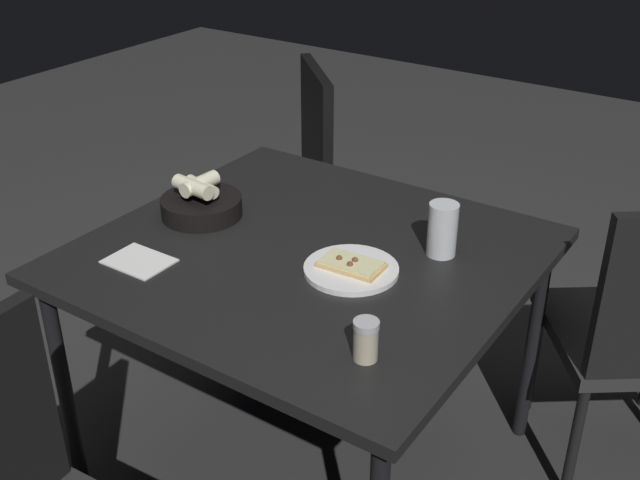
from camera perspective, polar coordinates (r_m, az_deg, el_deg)
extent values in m
plane|color=#2D2D2D|center=(2.41, -0.79, -15.53)|extent=(8.00, 8.00, 0.00)
cube|color=black|center=(1.99, -0.92, -1.12)|extent=(1.08, 1.02, 0.03)
cylinder|color=black|center=(2.35, 15.34, -7.31)|extent=(0.04, 0.04, 0.67)
cylinder|color=black|center=(2.73, -3.76, -0.95)|extent=(0.04, 0.04, 0.67)
cylinder|color=black|center=(2.21, -18.23, -10.34)|extent=(0.04, 0.04, 0.67)
cylinder|color=white|center=(1.89, 2.30, -2.17)|extent=(0.23, 0.23, 0.01)
cube|color=tan|center=(1.88, 2.31, -1.86)|extent=(0.16, 0.10, 0.01)
cube|color=beige|center=(1.88, 2.31, -1.65)|extent=(0.15, 0.09, 0.01)
sphere|color=brown|center=(1.89, 1.42, -1.35)|extent=(0.02, 0.02, 0.02)
sphere|color=brown|center=(1.88, 2.58, -1.50)|extent=(0.02, 0.02, 0.02)
sphere|color=brown|center=(1.86, 2.21, -1.81)|extent=(0.02, 0.02, 0.02)
cylinder|color=black|center=(2.18, -8.68, 2.44)|extent=(0.22, 0.22, 0.05)
cylinder|color=beige|center=(2.15, -8.68, 3.89)|extent=(0.12, 0.06, 0.04)
cylinder|color=beige|center=(2.15, -8.84, 4.08)|extent=(0.05, 0.12, 0.04)
cylinder|color=beige|center=(2.12, -9.32, 3.85)|extent=(0.13, 0.06, 0.04)
cylinder|color=#A82314|center=(2.22, -9.38, 2.75)|extent=(0.06, 0.06, 0.03)
cylinder|color=silver|center=(1.96, 8.97, 0.77)|extent=(0.08, 0.08, 0.14)
cylinder|color=#BF8C15|center=(1.97, 8.92, 0.06)|extent=(0.07, 0.07, 0.08)
cylinder|color=#BFB299|center=(1.58, 3.37, -7.57)|extent=(0.05, 0.05, 0.08)
cylinder|color=maroon|center=(1.59, 3.35, -8.06)|extent=(0.04, 0.04, 0.04)
cylinder|color=#B7B7BC|center=(1.56, 3.42, -6.22)|extent=(0.05, 0.05, 0.01)
cube|color=white|center=(1.98, -13.13, -1.52)|extent=(0.16, 0.12, 0.00)
cube|color=#2B2B2B|center=(2.90, -4.15, 2.98)|extent=(0.62, 0.62, 0.04)
cube|color=black|center=(2.83, -0.28, 7.95)|extent=(0.32, 0.32, 0.46)
cylinder|color=black|center=(3.16, -7.89, 0.42)|extent=(0.03, 0.03, 0.41)
cylinder|color=black|center=(2.83, -7.29, -3.11)|extent=(0.03, 0.03, 0.41)
cylinder|color=black|center=(3.20, -1.10, 1.05)|extent=(0.03, 0.03, 0.41)
cylinder|color=black|center=(2.87, 0.28, -2.35)|extent=(0.03, 0.03, 0.41)
cube|color=#2A2A2A|center=(2.34, 21.87, -6.44)|extent=(0.62, 0.62, 0.04)
cylinder|color=black|center=(2.54, 15.43, -8.33)|extent=(0.03, 0.03, 0.39)
cylinder|color=black|center=(2.26, 18.16, -14.00)|extent=(0.03, 0.03, 0.39)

